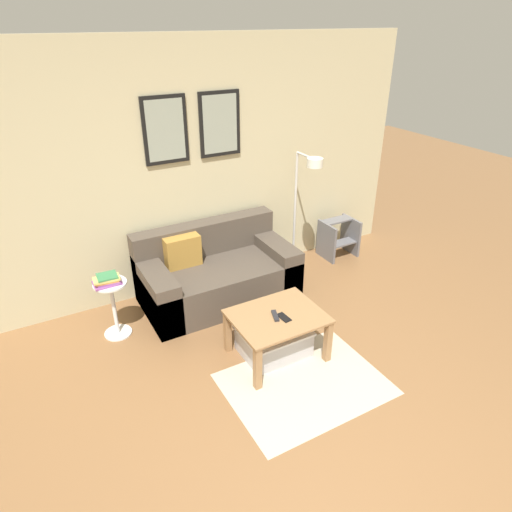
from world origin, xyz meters
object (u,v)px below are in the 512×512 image
(book_stack, at_px, (107,280))
(side_table, at_px, (113,304))
(storage_bin, at_px, (274,341))
(coffee_table, at_px, (277,323))
(couch, at_px, (216,274))
(cell_phone, at_px, (284,317))
(remote_control, at_px, (275,316))
(step_stool, at_px, (339,237))
(floor_lamp, at_px, (304,199))

(book_stack, bearing_deg, side_table, 30.69)
(storage_bin, bearing_deg, coffee_table, -87.34)
(book_stack, bearing_deg, couch, 7.01)
(couch, xyz_separation_m, book_stack, (-1.11, -0.14, 0.33))
(storage_bin, distance_m, side_table, 1.50)
(side_table, height_order, cell_phone, side_table)
(side_table, distance_m, remote_control, 1.51)
(cell_phone, bearing_deg, couch, 89.76)
(coffee_table, xyz_separation_m, storage_bin, (-0.00, 0.05, -0.22))
(couch, distance_m, book_stack, 1.17)
(storage_bin, height_order, cell_phone, cell_phone)
(coffee_table, bearing_deg, couch, 92.95)
(cell_phone, distance_m, step_stool, 2.11)
(storage_bin, relative_size, cell_phone, 4.18)
(coffee_table, xyz_separation_m, side_table, (-1.15, 1.00, -0.01))
(coffee_table, relative_size, cell_phone, 5.48)
(storage_bin, xyz_separation_m, step_stool, (1.67, 1.21, 0.12))
(side_table, xyz_separation_m, remote_control, (1.12, -1.00, 0.10))
(couch, distance_m, remote_control, 1.14)
(remote_control, relative_size, cell_phone, 1.07)
(storage_bin, bearing_deg, couch, 92.96)
(couch, distance_m, coffee_table, 1.13)
(floor_lamp, height_order, book_stack, floor_lamp)
(book_stack, relative_size, step_stool, 0.53)
(side_table, distance_m, cell_phone, 1.58)
(couch, relative_size, coffee_table, 2.04)
(coffee_table, relative_size, remote_control, 5.12)
(coffee_table, distance_m, storage_bin, 0.22)
(cell_phone, bearing_deg, step_stool, 34.40)
(coffee_table, distance_m, remote_control, 0.10)
(cell_phone, relative_size, step_stool, 0.30)
(side_table, bearing_deg, coffee_table, -40.88)
(side_table, bearing_deg, cell_phone, -41.77)
(couch, xyz_separation_m, cell_phone, (0.09, -1.18, 0.16))
(book_stack, bearing_deg, cell_phone, -41.07)
(floor_lamp, distance_m, side_table, 2.27)
(floor_lamp, height_order, side_table, floor_lamp)
(book_stack, xyz_separation_m, remote_control, (1.14, -0.99, -0.16))
(storage_bin, xyz_separation_m, remote_control, (-0.03, -0.06, 0.31))
(storage_bin, distance_m, cell_phone, 0.33)
(remote_control, bearing_deg, coffee_table, 34.29)
(coffee_table, height_order, storage_bin, coffee_table)
(remote_control, bearing_deg, side_table, 157.09)
(floor_lamp, distance_m, book_stack, 2.24)
(storage_bin, relative_size, step_stool, 1.27)
(couch, bearing_deg, floor_lamp, 1.53)
(storage_bin, distance_m, book_stack, 1.57)
(coffee_table, xyz_separation_m, remote_control, (-0.03, -0.01, 0.09))
(storage_bin, distance_m, step_stool, 2.07)
(side_table, distance_m, book_stack, 0.27)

